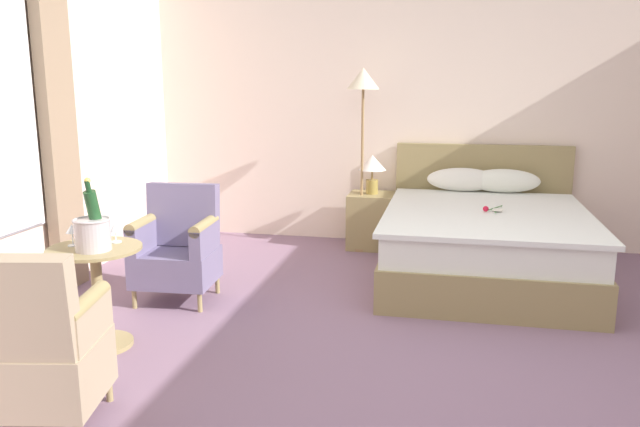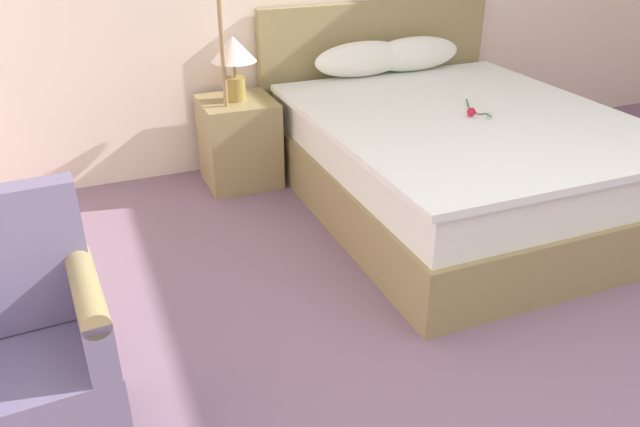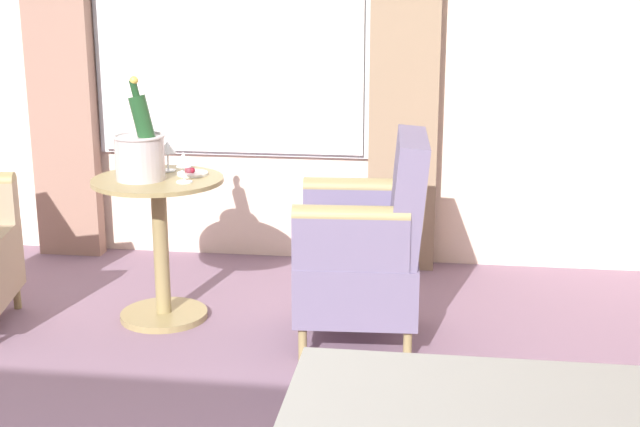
{
  "view_description": "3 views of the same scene",
  "coord_description": "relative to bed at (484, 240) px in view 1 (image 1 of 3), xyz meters",
  "views": [
    {
      "loc": [
        0.0,
        -3.55,
        1.69
      ],
      "look_at": [
        -0.94,
        0.9,
        0.73
      ],
      "focal_mm": 35.0,
      "sensor_mm": 36.0,
      "label": 1
    },
    {
      "loc": [
        -1.76,
        -1.02,
        1.74
      ],
      "look_at": [
        -1.03,
        0.76,
        0.75
      ],
      "focal_mm": 35.0,
      "sensor_mm": 36.0,
      "label": 2
    },
    {
      "loc": [
        1.56,
        1.14,
        1.54
      ],
      "look_at": [
        -1.04,
        0.78,
        0.84
      ],
      "focal_mm": 50.0,
      "sensor_mm": 36.0,
      "label": 3
    }
  ],
  "objects": [
    {
      "name": "floor_lamp_brass",
      "position": [
        -1.2,
        0.7,
        1.18
      ],
      "size": [
        0.32,
        0.32,
        1.83
      ],
      "color": "#97754B",
      "rests_on": "ground"
    },
    {
      "name": "side_table_round",
      "position": [
        -2.5,
        -2.07,
        0.04
      ],
      "size": [
        0.59,
        0.59,
        0.67
      ],
      "color": "#948252",
      "rests_on": "ground"
    },
    {
      "name": "bedside_lamp",
      "position": [
        -1.11,
        0.8,
        0.51
      ],
      "size": [
        0.28,
        0.28,
        0.4
      ],
      "color": "olive",
      "rests_on": "nightstand"
    },
    {
      "name": "nightstand",
      "position": [
        -1.11,
        0.8,
        -0.05
      ],
      "size": [
        0.49,
        0.46,
        0.57
      ],
      "color": "#948252",
      "rests_on": "ground"
    },
    {
      "name": "armchair_facing_bed",
      "position": [
        -2.25,
        -3.0,
        0.08
      ],
      "size": [
        0.64,
        0.63,
        0.93
      ],
      "color": "#948252",
      "rests_on": "ground"
    },
    {
      "name": "wall_headboard_side",
      "position": [
        -0.31,
        1.16,
        1.18
      ],
      "size": [
        6.53,
        0.12,
        3.04
      ],
      "color": "beige",
      "rests_on": "ground"
    },
    {
      "name": "wine_glass_near_bucket",
      "position": [
        -2.44,
        -1.92,
        0.43
      ],
      "size": [
        0.07,
        0.07,
        0.14
      ],
      "color": "white",
      "rests_on": "side_table_round"
    },
    {
      "name": "champagne_bucket",
      "position": [
        -2.47,
        -2.13,
        0.46
      ],
      "size": [
        0.23,
        0.23,
        0.46
      ],
      "color": "#BAAFB0",
      "rests_on": "side_table_round"
    },
    {
      "name": "wine_glass_near_edge",
      "position": [
        -2.66,
        -2.06,
        0.44
      ],
      "size": [
        0.08,
        0.08,
        0.14
      ],
      "color": "white",
      "rests_on": "side_table_round"
    },
    {
      "name": "snack_plate",
      "position": [
        -2.59,
        -1.93,
        0.34
      ],
      "size": [
        0.14,
        0.14,
        0.04
      ],
      "color": "white",
      "rests_on": "side_table_round"
    },
    {
      "name": "armchair_by_window",
      "position": [
        -2.39,
        -1.1,
        0.08
      ],
      "size": [
        0.63,
        0.58,
        0.91
      ],
      "color": "#948252",
      "rests_on": "ground"
    },
    {
      "name": "ground_plane",
      "position": [
        -0.31,
        -1.95,
        -0.34
      ],
      "size": [
        7.91,
        7.91,
        0.0
      ],
      "primitive_type": "plane",
      "color": "slate"
    },
    {
      "name": "bed",
      "position": [
        0.0,
        0.0,
        0.0
      ],
      "size": [
        1.75,
        2.23,
        1.07
      ],
      "color": "#948252",
      "rests_on": "ground"
    }
  ]
}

